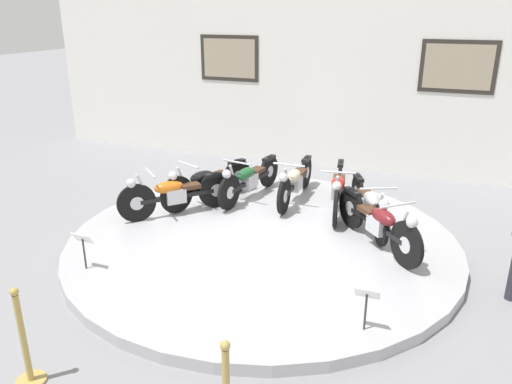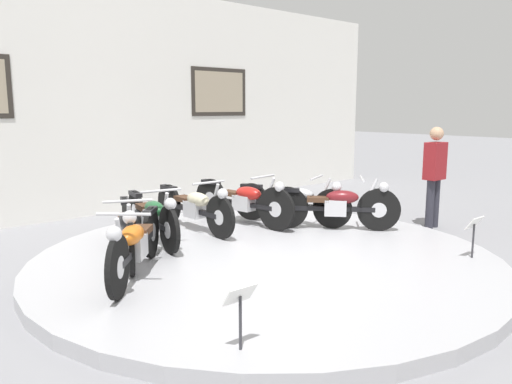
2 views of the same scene
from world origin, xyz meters
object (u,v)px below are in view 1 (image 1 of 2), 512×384
object	(u,v)px
motorcycle_black	(206,182)
stanchion_post_left_of_entry	(26,352)
motorcycle_red	(338,188)
motorcycle_cream	(295,180)
motorcycle_orange	(175,193)
info_placard_front_left	(83,243)
motorcycle_silver	(369,204)
motorcycle_maroon	(379,222)
motorcycle_green	(249,178)
info_placard_front_centre	(367,299)

from	to	relation	value
motorcycle_black	stanchion_post_left_of_entry	world-z (taller)	stanchion_post_left_of_entry
motorcycle_black	motorcycle_red	xyz separation A→B (m)	(2.19, 0.48, 0.01)
motorcycle_cream	stanchion_post_left_of_entry	size ratio (longest dim) A/B	1.91
motorcycle_orange	motorcycle_red	bearing A→B (deg)	25.27
motorcycle_orange	motorcycle_black	world-z (taller)	motorcycle_black
motorcycle_red	info_placard_front_left	world-z (taller)	motorcycle_red
motorcycle_silver	motorcycle_maroon	world-z (taller)	motorcycle_maroon
motorcycle_black	motorcycle_maroon	world-z (taller)	motorcycle_maroon
motorcycle_black	motorcycle_cream	size ratio (longest dim) A/B	0.94
motorcycle_red	motorcycle_maroon	distance (m)	1.41
motorcycle_orange	motorcycle_cream	size ratio (longest dim) A/B	0.77
motorcycle_green	motorcycle_black	bearing A→B (deg)	-140.98
motorcycle_orange	info_placard_front_left	world-z (taller)	motorcycle_orange
info_placard_front_left	motorcycle_green	bearing A→B (deg)	72.36
info_placard_front_left	info_placard_front_centre	size ratio (longest dim) A/B	1.00
info_placard_front_left	motorcycle_red	bearing A→B (deg)	50.63
motorcycle_black	info_placard_front_centre	size ratio (longest dim) A/B	3.59
motorcycle_black	info_placard_front_centre	xyz separation A→B (m)	(3.19, -2.68, -0.01)
motorcycle_red	info_placard_front_centre	xyz separation A→B (m)	(1.01, -3.17, -0.02)
motorcycle_maroon	stanchion_post_left_of_entry	world-z (taller)	stanchion_post_left_of_entry
motorcycle_black	stanchion_post_left_of_entry	xyz separation A→B (m)	(0.37, -4.46, -0.19)
motorcycle_orange	motorcycle_cream	distance (m)	2.09
motorcycle_orange	info_placard_front_left	distance (m)	2.03
motorcycle_black	motorcycle_maroon	bearing A→B (deg)	-12.32
motorcycle_green	motorcycle_maroon	bearing A→B (deg)	-25.18
motorcycle_cream	motorcycle_red	xyz separation A→B (m)	(0.80, -0.17, 0.02)
motorcycle_silver	motorcycle_black	bearing A→B (deg)	179.97
motorcycle_cream	info_placard_front_left	size ratio (longest dim) A/B	3.82
motorcycle_maroon	stanchion_post_left_of_entry	xyz separation A→B (m)	(-2.65, -3.80, -0.19)
motorcycle_green	motorcycle_red	distance (m)	1.59
motorcycle_black	motorcycle_red	world-z (taller)	motorcycle_red
motorcycle_black	motorcycle_maroon	distance (m)	3.09
motorcycle_silver	motorcycle_maroon	size ratio (longest dim) A/B	1.20
motorcycle_green	info_placard_front_centre	distance (m)	4.10
motorcycle_green	info_placard_front_left	bearing A→B (deg)	-107.64
info_placard_front_centre	motorcycle_black	bearing A→B (deg)	139.94
motorcycle_cream	motorcycle_red	world-z (taller)	motorcycle_red
motorcycle_orange	motorcycle_cream	world-z (taller)	motorcycle_orange
info_placard_front_centre	info_placard_front_left	bearing A→B (deg)	180.00
motorcycle_orange	stanchion_post_left_of_entry	distance (m)	3.85
info_placard_front_centre	motorcycle_silver	bearing A→B (deg)	98.72
motorcycle_orange	motorcycle_maroon	world-z (taller)	motorcycle_maroon
motorcycle_black	motorcycle_silver	distance (m)	2.78
motorcycle_red	stanchion_post_left_of_entry	xyz separation A→B (m)	(-1.82, -4.94, -0.20)
motorcycle_orange	info_placard_front_centre	size ratio (longest dim) A/B	2.93
motorcycle_red	info_placard_front_centre	distance (m)	3.33
info_placard_front_left	info_placard_front_centre	distance (m)	3.61
info_placard_front_centre	stanchion_post_left_of_entry	size ratio (longest dim) A/B	0.50
motorcycle_orange	motorcycle_green	size ratio (longest dim) A/B	0.78
motorcycle_black	motorcycle_cream	bearing A→B (deg)	25.31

